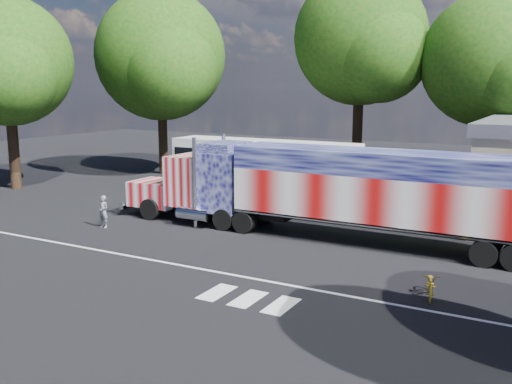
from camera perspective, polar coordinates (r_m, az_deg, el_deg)
The scene contains 10 objects.
ground at distance 24.67m, azimuth -3.38°, elevation -5.46°, with size 100.00×100.00×0.00m, color black.
lane_markings at distance 20.76m, azimuth -4.94°, elevation -8.58°, with size 30.00×2.67×0.01m.
semi_truck at distance 25.78m, azimuth 7.20°, elevation 0.33°, with size 20.59×3.25×4.39m.
coach_bus at distance 35.29m, azimuth 0.76°, elevation 2.43°, with size 12.04×2.80×3.50m.
woman at distance 28.70m, azimuth -15.02°, elevation -1.90°, with size 0.58×0.38×1.58m, color slate.
bicycle at distance 19.61m, azimuth 17.07°, elevation -8.84°, with size 0.59×1.68×0.88m, color gold.
tree_nw_a at distance 45.05m, azimuth -9.41°, elevation 13.26°, with size 10.35×9.85×14.02m.
tree_n_mid at distance 40.93m, azimuth 10.57°, elevation 14.78°, with size 9.57×9.11×14.57m.
tree_ne_a at distance 38.65m, azimuth 22.47°, elevation 12.04°, with size 8.67×8.26×12.52m.
tree_w_a at distance 41.02m, azimuth -23.59°, elevation 11.83°, with size 8.80×8.38×12.58m.
Camera 1 is at (12.68, -20.04, 6.79)m, focal length 40.00 mm.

